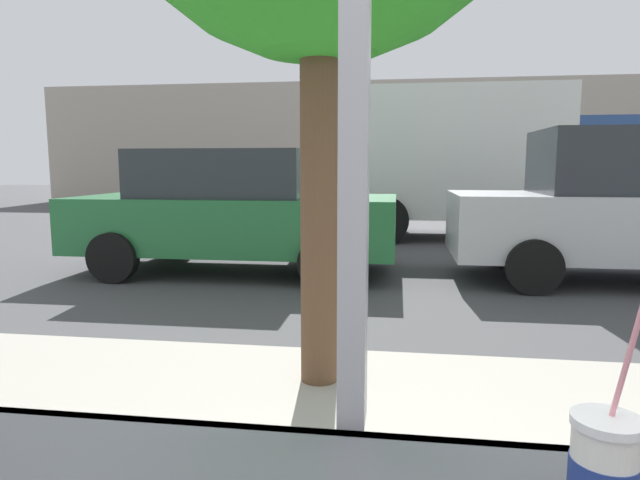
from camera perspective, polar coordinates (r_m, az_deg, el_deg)
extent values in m
plane|color=#424244|center=(9.01, 7.51, -1.67)|extent=(60.00, 60.00, 0.00)
cube|color=#9E998E|center=(2.86, 5.94, -21.76)|extent=(16.00, 2.80, 0.11)
cube|color=#35373A|center=(1.04, 3.10, -19.98)|extent=(2.03, 0.02, 0.02)
cube|color=#9E9EA3|center=(0.99, 3.67, 18.04)|extent=(0.05, 0.08, 1.30)
cube|color=#A89E8E|center=(21.27, 8.02, 9.90)|extent=(28.00, 1.20, 4.59)
cylinder|color=silver|center=(0.85, 27.40, -21.22)|extent=(0.08, 0.08, 0.14)
cylinder|color=navy|center=(0.85, 27.43, -20.79)|extent=(0.09, 0.09, 0.04)
cylinder|color=black|center=(0.82, 27.70, -17.07)|extent=(0.07, 0.07, 0.01)
cylinder|color=white|center=(0.82, 27.75, -16.43)|extent=(0.09, 0.09, 0.01)
cylinder|color=pink|center=(0.79, 29.03, -12.29)|extent=(0.02, 0.05, 0.20)
cube|color=#236B38|center=(7.63, -8.62, 1.79)|extent=(4.33, 1.87, 0.73)
cube|color=#282D33|center=(7.63, -9.72, 6.87)|extent=(2.25, 1.64, 0.63)
cylinder|color=black|center=(8.32, 2.19, -0.16)|extent=(0.64, 0.18, 0.64)
cylinder|color=black|center=(6.49, 0.48, -2.40)|extent=(0.64, 0.18, 0.64)
cylinder|color=black|center=(9.00, -15.06, 0.18)|extent=(0.64, 0.18, 0.64)
cylinder|color=black|center=(7.34, -20.78, -1.72)|extent=(0.64, 0.18, 0.64)
cube|color=#BCBCC1|center=(7.87, 29.94, 1.28)|extent=(4.46, 1.71, 0.80)
cube|color=#282D33|center=(7.83, 30.20, 7.07)|extent=(2.32, 1.51, 0.80)
cylinder|color=black|center=(8.35, 18.72, -0.54)|extent=(0.64, 0.18, 0.64)
cylinder|color=black|center=(6.69, 21.39, -2.63)|extent=(0.64, 0.18, 0.64)
cube|color=silver|center=(11.44, 11.52, 8.77)|extent=(4.96, 2.20, 2.50)
cube|color=navy|center=(12.08, 27.31, 6.59)|extent=(1.90, 2.10, 1.90)
cylinder|color=black|center=(13.12, 25.56, 2.55)|extent=(0.90, 0.24, 0.90)
cylinder|color=black|center=(11.14, 28.76, 1.57)|extent=(0.90, 0.24, 0.90)
cylinder|color=black|center=(12.57, 7.02, 3.06)|extent=(0.90, 0.24, 0.90)
cylinder|color=black|center=(10.37, 6.78, 2.08)|extent=(0.90, 0.24, 0.90)
cylinder|color=brown|center=(3.33, -0.08, 4.78)|extent=(0.23, 0.23, 2.35)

